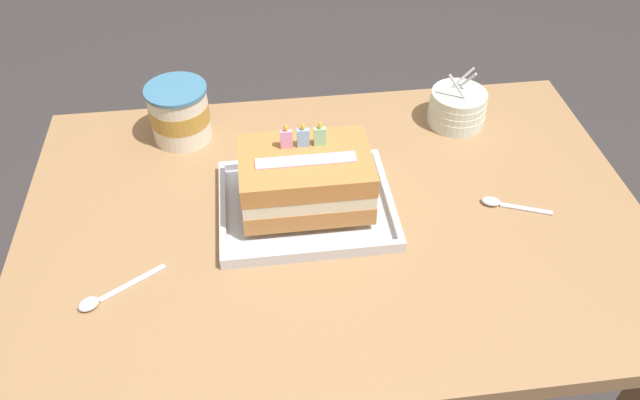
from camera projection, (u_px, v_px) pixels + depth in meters
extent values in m
cube|color=#9E754C|center=(334.00, 221.00, 1.17)|extent=(1.17, 0.79, 0.04)
cube|color=#9E754C|center=(117.00, 252.00, 1.63)|extent=(0.06, 0.06, 0.74)
cube|color=#9E754C|center=(500.00, 217.00, 1.73)|extent=(0.06, 0.06, 0.74)
cube|color=silver|center=(306.00, 207.00, 1.17)|extent=(0.32, 0.27, 0.01)
cube|color=silver|center=(314.00, 253.00, 1.07)|extent=(0.32, 0.01, 0.02)
cube|color=silver|center=(299.00, 160.00, 1.25)|extent=(0.32, 0.01, 0.02)
cube|color=silver|center=(223.00, 210.00, 1.14)|extent=(0.01, 0.24, 0.02)
cube|color=silver|center=(388.00, 196.00, 1.17)|extent=(0.01, 0.24, 0.02)
cube|color=#C07B3E|center=(306.00, 192.00, 1.14)|extent=(0.24, 0.16, 0.04)
cube|color=beige|center=(306.00, 179.00, 1.12)|extent=(0.23, 0.16, 0.03)
cube|color=#C07B3E|center=(305.00, 165.00, 1.10)|extent=(0.24, 0.16, 0.04)
cube|color=beige|center=(306.00, 160.00, 1.07)|extent=(0.18, 0.03, 0.00)
cube|color=#E099C6|center=(286.00, 139.00, 1.09)|extent=(0.02, 0.01, 0.04)
ellipsoid|color=yellow|center=(286.00, 128.00, 1.07)|extent=(0.01, 0.01, 0.01)
cube|color=#8CB7EA|center=(303.00, 138.00, 1.09)|extent=(0.02, 0.01, 0.04)
ellipsoid|color=yellow|center=(303.00, 127.00, 1.08)|extent=(0.01, 0.01, 0.01)
cube|color=#99DB9E|center=(320.00, 137.00, 1.10)|extent=(0.02, 0.01, 0.04)
ellipsoid|color=yellow|center=(320.00, 126.00, 1.08)|extent=(0.01, 0.01, 0.01)
cylinder|color=silver|center=(455.00, 117.00, 1.37)|extent=(0.13, 0.13, 0.03)
cylinder|color=silver|center=(457.00, 110.00, 1.35)|extent=(0.12, 0.12, 0.03)
cylinder|color=silver|center=(458.00, 104.00, 1.34)|extent=(0.12, 0.12, 0.03)
cylinder|color=silver|center=(459.00, 98.00, 1.33)|extent=(0.12, 0.12, 0.03)
cylinder|color=silver|center=(459.00, 81.00, 1.32)|extent=(0.06, 0.01, 0.07)
cylinder|color=silver|center=(460.00, 90.00, 1.30)|extent=(0.05, 0.03, 0.07)
cylinder|color=silver|center=(464.00, 83.00, 1.33)|extent=(0.04, 0.03, 0.06)
cylinder|color=silver|center=(180.00, 114.00, 1.30)|extent=(0.12, 0.12, 0.11)
cylinder|color=#B78938|center=(179.00, 112.00, 1.29)|extent=(0.12, 0.12, 0.04)
cylinder|color=teal|center=(175.00, 90.00, 1.25)|extent=(0.13, 0.13, 0.01)
ellipsoid|color=silver|center=(491.00, 201.00, 1.18)|extent=(0.04, 0.04, 0.01)
cube|color=silver|center=(526.00, 209.00, 1.17)|extent=(0.09, 0.04, 0.00)
ellipsoid|color=silver|center=(89.00, 304.00, 1.00)|extent=(0.04, 0.04, 0.01)
cube|color=silver|center=(133.00, 283.00, 1.04)|extent=(0.11, 0.07, 0.00)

